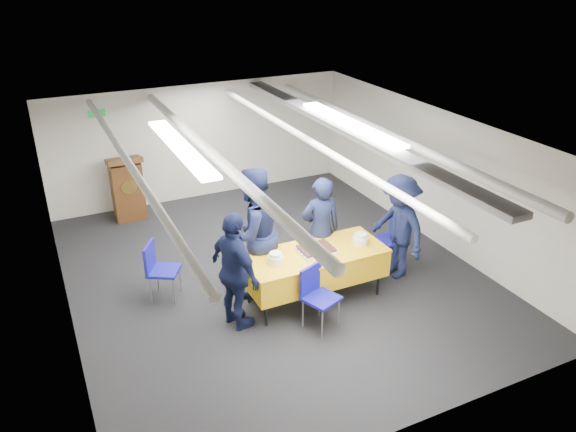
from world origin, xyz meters
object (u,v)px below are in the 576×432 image
object	(u,v)px
sailor_a	(321,230)
sailor_c	(235,272)
chair_left	(158,265)
podium	(127,187)
chair_near	(316,291)
chair_right	(392,235)
sailor_b	(253,233)
sailor_d	(398,227)
serving_table	(315,265)
sheet_cake	(316,250)

from	to	relation	value
sailor_a	sailor_c	xyz separation A→B (m)	(-1.57, -0.57, -0.01)
sailor_c	chair_left	bearing A→B (deg)	20.81
podium	sailor_c	bearing A→B (deg)	-81.29
chair_near	sailor_a	world-z (taller)	sailor_a
chair_right	sailor_b	world-z (taller)	sailor_b
chair_left	sailor_d	world-z (taller)	sailor_d
podium	sailor_d	xyz separation A→B (m)	(3.31, -3.88, 0.21)
podium	chair_left	distance (m)	2.95
sailor_c	podium	bearing A→B (deg)	-5.16
sailor_c	sailor_b	bearing A→B (deg)	-52.03
sailor_c	chair_near	bearing A→B (deg)	-128.56
podium	sailor_d	world-z (taller)	sailor_d
podium	chair_left	xyz separation A→B (m)	(-0.15, -2.95, -0.08)
chair_near	chair_left	distance (m)	2.34
serving_table	sailor_a	world-z (taller)	sailor_a
sailor_b	sailor_d	world-z (taller)	sailor_b
podium	chair_right	xyz separation A→B (m)	(3.43, -3.59, -0.08)
sailor_b	podium	bearing A→B (deg)	-87.27
serving_table	podium	size ratio (longest dim) A/B	1.62
chair_near	sailor_a	bearing A→B (deg)	59.25
chair_near	chair_right	bearing A→B (deg)	26.30
chair_right	sailor_d	distance (m)	0.43
sheet_cake	podium	distance (m)	4.39
chair_near	chair_left	xyz separation A→B (m)	(-1.74, 1.56, 0.00)
podium	sailor_d	distance (m)	5.11
serving_table	sailor_c	distance (m)	1.27
chair_left	sailor_a	size ratio (longest dim) A/B	0.52
podium	chair_right	distance (m)	4.97
serving_table	chair_near	bearing A→B (deg)	-115.64
chair_left	sailor_d	size ratio (longest dim) A/B	0.53
sailor_a	sailor_c	distance (m)	1.67
chair_right	chair_left	bearing A→B (deg)	169.75
sailor_c	sailor_d	distance (m)	2.70
chair_near	chair_left	world-z (taller)	same
chair_right	sailor_a	xyz separation A→B (m)	(-1.24, 0.10, 0.31)
sheet_cake	sailor_a	world-z (taller)	sailor_a
serving_table	chair_right	xyz separation A→B (m)	(1.58, 0.35, -0.03)
sheet_cake	sailor_b	bearing A→B (deg)	142.55
sheet_cake	serving_table	bearing A→B (deg)	100.71
serving_table	sailor_a	xyz separation A→B (m)	(0.33, 0.45, 0.28)
podium	sailor_a	bearing A→B (deg)	-57.92
serving_table	chair_near	distance (m)	0.62
chair_near	sailor_d	xyz separation A→B (m)	(1.73, 0.62, 0.30)
sheet_cake	chair_near	world-z (taller)	chair_near
chair_right	sailor_b	distance (m)	2.35
serving_table	chair_near	size ratio (longest dim) A/B	2.33
sailor_a	sailor_d	size ratio (longest dim) A/B	1.01
sheet_cake	chair_right	bearing A→B (deg)	13.39
chair_right	sailor_c	distance (m)	2.87
serving_table	chair_near	xyz separation A→B (m)	(-0.27, -0.56, -0.03)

